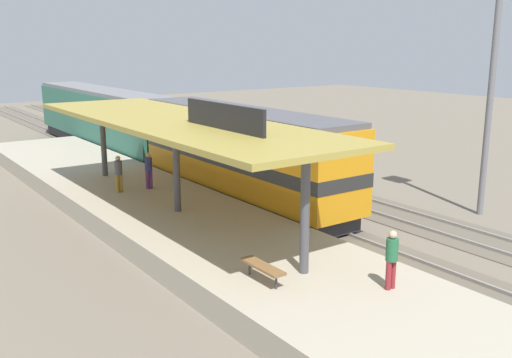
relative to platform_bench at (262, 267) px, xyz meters
name	(u,v)px	position (x,y,z in m)	size (l,w,h in m)	color
ground_plane	(301,206)	(8.00, 7.81, -1.34)	(120.00, 120.00, 0.00)	#706656
track_near	(268,213)	(6.00, 7.81, -1.31)	(3.20, 110.00, 0.16)	#5F5649
track_far	(341,197)	(10.60, 7.81, -1.31)	(3.20, 110.00, 0.16)	#5F5649
platform	(178,221)	(1.40, 7.81, -0.89)	(6.00, 44.00, 0.90)	#A89E89
station_canopy	(176,123)	(1.40, 7.72, 3.19)	(5.20, 18.00, 4.70)	#47474C
platform_bench	(262,267)	(0.00, 0.00, 0.00)	(0.44, 1.70, 0.50)	#333338
locomotive	(241,154)	(6.00, 10.00, 1.07)	(2.93, 14.43, 4.44)	#28282D
passenger_carriage_single	(103,118)	(6.00, 28.00, 0.97)	(2.90, 20.00, 4.24)	#28282D
light_mast	(497,24)	(13.80, 2.07, 7.05)	(1.10, 1.10, 11.70)	slate
person_waiting	(392,257)	(2.61, -2.49, 0.51)	(0.34, 0.34, 1.71)	maroon
person_walking	(149,169)	(2.08, 11.96, 0.51)	(0.34, 0.34, 1.71)	#663375
person_boarding	(119,172)	(0.65, 12.09, 0.51)	(0.34, 0.34, 1.71)	olive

